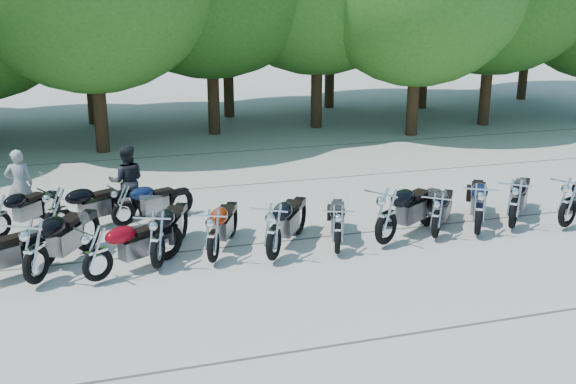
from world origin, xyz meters
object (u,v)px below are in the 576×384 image
object	(u,v)px
motorcycle_8	(387,215)
motorcycle_15	(57,210)
motorcycle_2	(34,250)
motorcycle_11	(515,203)
rider_1	(127,181)
motorcycle_5	(213,234)
motorcycle_7	(338,228)
motorcycle_10	(479,208)
motorcycle_9	(437,214)
motorcycle_12	(569,201)
rider_0	(19,184)
motorcycle_3	(97,252)
motorcycle_16	(123,205)
motorcycle_4	(157,238)
motorcycle_6	(274,230)

from	to	relation	value
motorcycle_8	motorcycle_15	xyz separation A→B (m)	(-6.60, 2.52, -0.08)
motorcycle_2	motorcycle_15	size ratio (longest dim) A/B	1.13
motorcycle_11	rider_1	world-z (taller)	rider_1
motorcycle_5	motorcycle_7	bearing A→B (deg)	-161.70
motorcycle_10	rider_1	size ratio (longest dim) A/B	1.37
motorcycle_9	rider_1	world-z (taller)	rider_1
motorcycle_7	motorcycle_12	world-z (taller)	motorcycle_12
rider_0	motorcycle_3	bearing A→B (deg)	108.75
motorcycle_11	motorcycle_16	bearing A→B (deg)	24.30
motorcycle_5	motorcycle_15	distance (m)	3.83
motorcycle_4	rider_1	world-z (taller)	rider_1
motorcycle_5	motorcycle_15	bearing A→B (deg)	-15.38
motorcycle_5	motorcycle_15	size ratio (longest dim) A/B	1.00
motorcycle_3	motorcycle_8	xyz separation A→B (m)	(5.83, 0.20, 0.10)
motorcycle_3	motorcycle_11	xyz separation A→B (m)	(8.98, 0.31, 0.04)
motorcycle_12	motorcycle_16	xyz separation A→B (m)	(-9.56, 2.91, -0.11)
motorcycle_3	motorcycle_16	xyz separation A→B (m)	(0.62, 2.94, -0.05)
motorcycle_6	motorcycle_7	bearing A→B (deg)	-147.26
motorcycle_7	motorcycle_12	bearing A→B (deg)	-159.63
motorcycle_5	motorcycle_16	xyz separation A→B (m)	(-1.57, 2.65, -0.06)
motorcycle_11	motorcycle_15	size ratio (longest dim) A/B	1.04
motorcycle_7	motorcycle_10	distance (m)	3.32
motorcycle_3	rider_1	bearing A→B (deg)	-43.40
motorcycle_12	motorcycle_15	bearing A→B (deg)	51.39
motorcycle_11	motorcycle_12	distance (m)	1.24
motorcycle_7	motorcycle_10	world-z (taller)	motorcycle_10
motorcycle_4	motorcycle_12	bearing A→B (deg)	-159.56
motorcycle_3	motorcycle_10	xyz separation A→B (m)	(8.00, 0.18, 0.05)
motorcycle_7	rider_0	world-z (taller)	rider_0
motorcycle_2	rider_1	xyz separation A→B (m)	(1.86, 3.59, 0.16)
motorcycle_11	rider_1	xyz separation A→B (m)	(-8.19, 3.47, 0.21)
motorcycle_8	motorcycle_15	distance (m)	7.07
motorcycle_11	motorcycle_15	distance (m)	10.04
motorcycle_3	rider_1	world-z (taller)	rider_1
motorcycle_2	motorcycle_6	xyz separation A→B (m)	(4.43, -0.14, -0.03)
motorcycle_8	motorcycle_15	size ratio (longest dim) A/B	1.13
motorcycle_15	motorcycle_12	bearing A→B (deg)	-132.07
motorcycle_10	rider_1	xyz separation A→B (m)	(-7.21, 3.61, 0.20)
motorcycle_2	motorcycle_5	size ratio (longest dim) A/B	1.13
motorcycle_4	motorcycle_9	size ratio (longest dim) A/B	1.14
motorcycle_5	rider_0	xyz separation A→B (m)	(-3.83, 4.05, 0.20)
motorcycle_2	motorcycle_5	bearing A→B (deg)	-148.61
motorcycle_7	motorcycle_9	bearing A→B (deg)	-153.99
motorcycle_4	rider_1	size ratio (longest dim) A/B	1.35
motorcycle_10	motorcycle_8	bearing A→B (deg)	30.18
motorcycle_3	motorcycle_7	bearing A→B (deg)	-121.15
motorcycle_16	rider_0	size ratio (longest dim) A/B	1.21
motorcycle_12	motorcycle_6	bearing A→B (deg)	65.04
motorcycle_2	motorcycle_10	bearing A→B (deg)	-150.44
motorcycle_7	motorcycle_8	xyz separation A→B (m)	(1.14, 0.16, 0.13)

